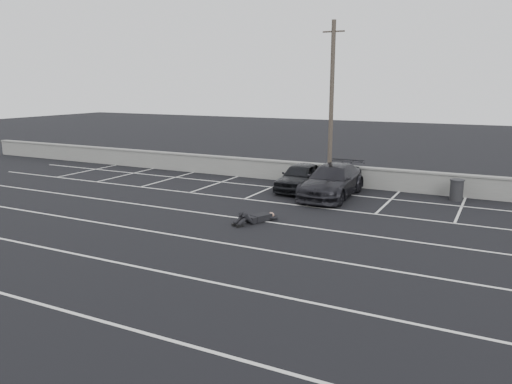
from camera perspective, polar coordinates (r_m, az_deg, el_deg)
The scene contains 8 objects.
ground at distance 14.48m, azimuth -11.37°, elevation -8.81°, with size 120.00×120.00×0.00m, color black.
seawall at distance 26.37m, azimuth 7.65°, elevation 2.11°, with size 50.00×0.45×1.06m.
stall_lines at distance 17.98m, azimuth -2.89°, elevation -4.37°, with size 36.00×20.05×0.01m.
car_left at distance 24.66m, azimuth 5.11°, elevation 1.76°, with size 1.59×3.96×1.35m, color black.
car_right at distance 23.38m, azimuth 8.68°, elevation 1.25°, with size 2.06×5.08×1.47m, color black.
utility_pole at distance 25.03m, azimuth 8.61°, elevation 9.75°, with size 1.08×0.22×8.12m.
trash_bin at distance 24.10m, azimuth 21.95°, elevation 0.23°, with size 0.84×0.84×0.97m.
person at distance 19.10m, azimuth 0.61°, elevation -2.59°, with size 1.85×2.69×0.50m, color black, non-canonical shape.
Camera 1 is at (8.50, -10.53, 5.14)m, focal length 35.00 mm.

